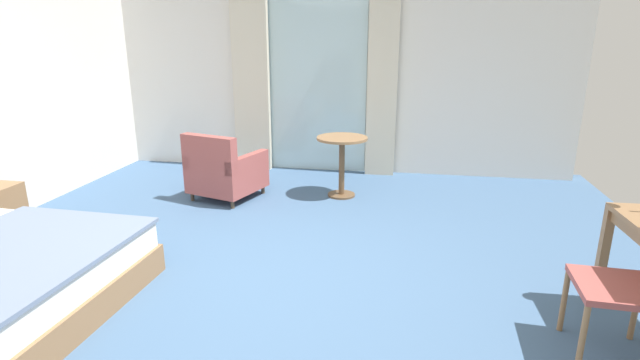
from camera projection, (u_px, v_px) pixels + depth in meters
The scene contains 8 objects.
ground at pixel (272, 288), 3.84m from camera, with size 6.90×7.53×0.10m, color #426084.
wall_back at pixel (336, 70), 6.72m from camera, with size 6.50×0.12×2.86m, color silver.
balcony_glass_door at pixel (317, 82), 6.74m from camera, with size 1.40×0.02×2.52m, color silver.
curtain_panel_left at pixel (251, 75), 6.77m from camera, with size 0.51×0.10×2.71m, color beige.
curtain_panel_right at pixel (382, 77), 6.47m from camera, with size 0.40×0.10×2.71m, color beige.
desk_chair at pixel (637, 276), 2.79m from camera, with size 0.48×0.49×0.98m.
armchair_by_window at pixel (225, 172), 5.74m from camera, with size 0.90×0.91×0.81m.
round_cafe_table at pixel (342, 153), 5.76m from camera, with size 0.61×0.61×0.73m.
Camera 1 is at (0.97, -3.31, 1.87)m, focal length 27.08 mm.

